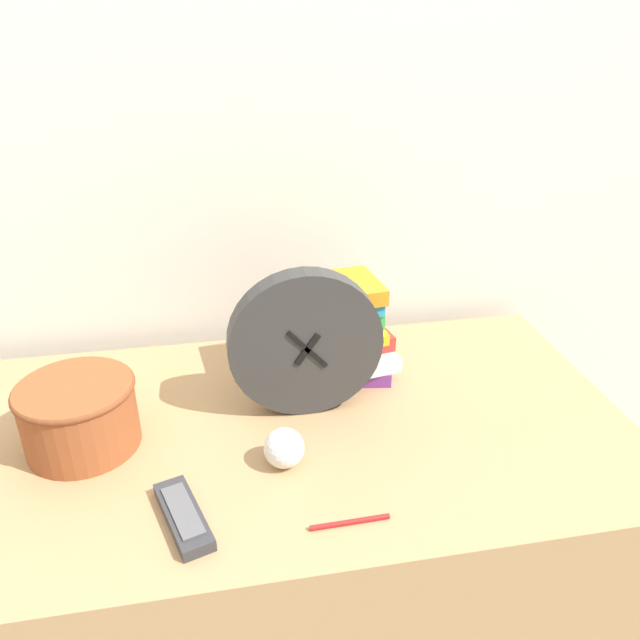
# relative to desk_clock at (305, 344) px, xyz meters

# --- Properties ---
(wall_back) EXTENTS (6.00, 0.04, 2.40)m
(wall_back) POSITION_rel_desk_clock_xyz_m (-0.10, 0.37, 0.29)
(wall_back) COLOR silver
(wall_back) RESTS_ON ground_plane
(desk) EXTENTS (1.39, 0.70, 0.77)m
(desk) POSITION_rel_desk_clock_xyz_m (-0.10, -0.05, -0.53)
(desk) COLOR tan
(desk) RESTS_ON ground_plane
(desk_clock) EXTENTS (0.29, 0.05, 0.29)m
(desk_clock) POSITION_rel_desk_clock_xyz_m (0.00, 0.00, 0.00)
(desk_clock) COLOR #333333
(desk_clock) RESTS_ON desk
(book_stack) EXTENTS (0.26, 0.23, 0.20)m
(book_stack) POSITION_rel_desk_clock_xyz_m (0.08, 0.13, -0.05)
(book_stack) COLOR #7A3899
(book_stack) RESTS_ON desk
(basket) EXTENTS (0.20, 0.20, 0.12)m
(basket) POSITION_rel_desk_clock_xyz_m (-0.40, -0.04, -0.08)
(basket) COLOR #994C28
(basket) RESTS_ON desk
(tv_remote) EXTENTS (0.10, 0.17, 0.02)m
(tv_remote) POSITION_rel_desk_clock_xyz_m (-0.23, -0.26, -0.13)
(tv_remote) COLOR #333338
(tv_remote) RESTS_ON desk
(crumpled_paper_ball) EXTENTS (0.07, 0.07, 0.07)m
(crumpled_paper_ball) POSITION_rel_desk_clock_xyz_m (-0.06, -0.15, -0.11)
(crumpled_paper_ball) COLOR white
(crumpled_paper_ball) RESTS_ON desk
(pen) EXTENTS (0.12, 0.01, 0.01)m
(pen) POSITION_rel_desk_clock_xyz_m (0.02, -0.31, -0.14)
(pen) COLOR #B21E1E
(pen) RESTS_ON desk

